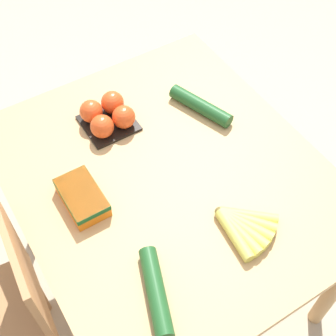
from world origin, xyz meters
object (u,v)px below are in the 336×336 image
object	(u,v)px
chair	(7,316)
tomato_pack	(108,115)
carrot_bag	(82,197)
banana_bunch	(243,226)
cucumber_far	(156,292)
cucumber_near	(201,106)

from	to	relation	value
chair	tomato_pack	world-z (taller)	chair
carrot_bag	banana_bunch	bearing A→B (deg)	-132.86
cucumber_far	cucumber_near	bearing A→B (deg)	-43.96
chair	carrot_bag	size ratio (longest dim) A/B	4.96
tomato_pack	cucumber_far	size ratio (longest dim) A/B	0.70
banana_bunch	cucumber_far	xyz separation A→B (m)	(-0.04, 0.33, 0.01)
banana_bunch	cucumber_near	size ratio (longest dim) A/B	0.76
chair	banana_bunch	distance (m)	0.84
cucumber_near	chair	bearing A→B (deg)	103.52
cucumber_near	banana_bunch	bearing A→B (deg)	160.18
tomato_pack	cucumber_near	bearing A→B (deg)	-110.63
chair	cucumber_near	size ratio (longest dim) A/B	3.58
tomato_pack	cucumber_near	world-z (taller)	tomato_pack
tomato_pack	banana_bunch	bearing A→B (deg)	-166.41
banana_bunch	carrot_bag	bearing A→B (deg)	47.14
tomato_pack	carrot_bag	size ratio (longest dim) A/B	0.97
carrot_bag	cucumber_far	distance (m)	0.39
carrot_bag	cucumber_far	world-z (taller)	carrot_bag
carrot_bag	chair	bearing A→B (deg)	102.47
banana_bunch	carrot_bag	distance (m)	0.50
banana_bunch	cucumber_far	world-z (taller)	cucumber_far
carrot_bag	cucumber_near	bearing A→B (deg)	-75.78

